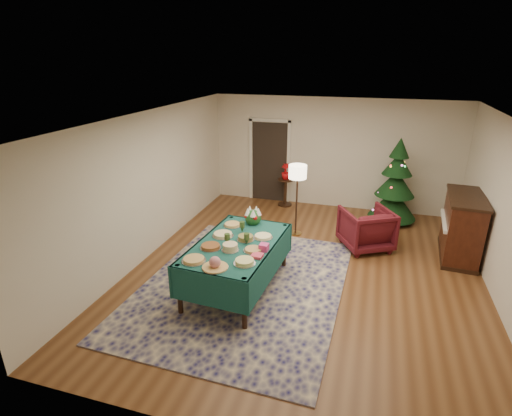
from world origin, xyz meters
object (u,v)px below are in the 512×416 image
(side_table, at_px, (285,193))
(potted_plant, at_px, (286,175))
(piano, at_px, (462,227))
(floor_lamp, at_px, (298,176))
(armchair, at_px, (366,227))
(gift_box, at_px, (264,247))
(christmas_tree, at_px, (395,185))
(buffet_table, at_px, (237,252))

(side_table, bearing_deg, potted_plant, 90.00)
(piano, bearing_deg, floor_lamp, 178.14)
(armchair, relative_size, side_table, 1.30)
(gift_box, relative_size, christmas_tree, 0.07)
(buffet_table, height_order, christmas_tree, christmas_tree)
(buffet_table, xyz_separation_m, potted_plant, (-0.11, 4.03, 0.15))
(armchair, bearing_deg, floor_lamp, -39.06)
(gift_box, bearing_deg, potted_plant, 98.19)
(buffet_table, distance_m, christmas_tree, 4.50)
(buffet_table, distance_m, armchair, 2.90)
(floor_lamp, height_order, piano, floor_lamp)
(gift_box, xyz_separation_m, piano, (3.18, 2.40, -0.28))
(potted_plant, relative_size, christmas_tree, 0.20)
(buffet_table, bearing_deg, piano, 31.79)
(potted_plant, bearing_deg, piano, -24.87)
(potted_plant, bearing_deg, gift_box, -81.81)
(armchair, xyz_separation_m, potted_plant, (-2.07, 1.90, 0.36))
(buffet_table, xyz_separation_m, gift_box, (0.49, -0.13, 0.22))
(potted_plant, xyz_separation_m, christmas_tree, (2.60, -0.29, 0.06))
(christmas_tree, height_order, piano, christmas_tree)
(gift_box, relative_size, armchair, 0.14)
(floor_lamp, xyz_separation_m, christmas_tree, (1.99, 1.36, -0.42))
(piano, bearing_deg, armchair, -175.17)
(armchair, relative_size, christmas_tree, 0.47)
(floor_lamp, bearing_deg, side_table, 110.25)
(gift_box, height_order, christmas_tree, christmas_tree)
(gift_box, bearing_deg, armchair, 56.98)
(buffet_table, height_order, piano, piano)
(armchair, xyz_separation_m, floor_lamp, (-1.46, 0.25, 0.84))
(armchair, bearing_deg, piano, 155.43)
(armchair, height_order, side_table, armchair)
(buffet_table, height_order, gift_box, gift_box)
(piano, bearing_deg, christmas_tree, 128.90)
(buffet_table, relative_size, side_table, 3.13)
(side_table, xyz_separation_m, christmas_tree, (2.60, -0.29, 0.54))
(gift_box, height_order, side_table, gift_box)
(buffet_table, xyz_separation_m, floor_lamp, (0.50, 2.38, 0.64))
(armchair, bearing_deg, christmas_tree, -137.66)
(buffet_table, xyz_separation_m, piano, (3.67, 2.27, -0.06))
(gift_box, relative_size, side_table, 0.19)
(side_table, distance_m, potted_plant, 0.47)
(floor_lamp, bearing_deg, armchair, -9.65)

